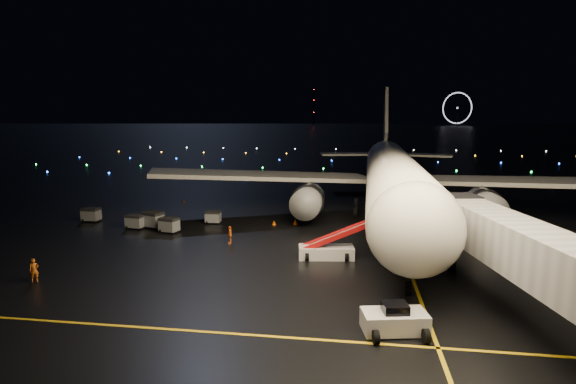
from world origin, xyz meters
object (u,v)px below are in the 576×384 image
object	(u,v)px
airliner	(392,146)
belt_loader	(326,239)
pushback_tug	(395,318)
baggage_cart_2	(169,225)
baggage_cart_4	(91,215)
baggage_cart_0	(213,217)
crew_a	(34,270)
baggage_cart_3	(153,220)
baggage_cart_1	(135,222)
crew_c	(230,235)

from	to	relation	value
airliner	belt_loader	distance (m)	22.56
pushback_tug	baggage_cart_2	bearing A→B (deg)	126.66
airliner	baggage_cart_2	bearing A→B (deg)	-150.69
pushback_tug	baggage_cart_4	xyz separation A→B (m)	(-34.74, 24.53, -0.06)
baggage_cart_0	baggage_cart_4	xyz separation A→B (m)	(-15.30, -1.24, 0.10)
pushback_tug	baggage_cart_0	size ratio (longest dim) A/B	2.15
belt_loader	crew_a	xyz separation A→B (m)	(-22.37, -9.30, -0.85)
baggage_cart_2	baggage_cart_3	world-z (taller)	baggage_cart_3
pushback_tug	baggage_cart_4	bearing A→B (deg)	133.55
baggage_cart_1	baggage_cart_2	world-z (taller)	baggage_cart_2
pushback_tug	crew_c	size ratio (longest dim) A/B	2.10
belt_loader	baggage_cart_1	bearing A→B (deg)	152.97
crew_a	baggage_cart_1	xyz separation A→B (m)	(-0.29, 17.29, -0.11)
baggage_cart_0	crew_a	bearing A→B (deg)	-112.96
crew_c	baggage_cart_0	world-z (taller)	crew_c
baggage_cart_3	airliner	bearing A→B (deg)	42.33
baggage_cart_0	pushback_tug	bearing A→B (deg)	-55.57
crew_c	baggage_cart_3	xyz separation A→B (m)	(-10.74, 5.23, 0.03)
crew_a	baggage_cart_1	world-z (taller)	crew_a
crew_a	baggage_cart_4	xyz separation A→B (m)	(-7.45, 19.93, -0.08)
airliner	crew_c	xyz separation A→B (m)	(-17.38, -16.59, -8.18)
baggage_cart_0	belt_loader	bearing A→B (deg)	-41.87
crew_a	baggage_cart_4	bearing A→B (deg)	71.27
pushback_tug	baggage_cart_3	world-z (taller)	baggage_cart_3
pushback_tug	baggage_cart_1	world-z (taller)	pushback_tug
airliner	baggage_cart_1	xyz separation A→B (m)	(-29.99, -12.06, -8.27)
belt_loader	baggage_cart_3	distance (m)	22.55
crew_a	baggage_cart_2	bearing A→B (deg)	35.78
airliner	belt_loader	xyz separation A→B (m)	(-7.32, -20.05, -7.31)
baggage_cart_0	baggage_cart_3	size ratio (longest dim) A/B	0.80
pushback_tug	baggage_cart_3	bearing A→B (deg)	127.49
baggage_cart_4	crew_a	bearing A→B (deg)	-68.39
belt_loader	baggage_cart_1	world-z (taller)	belt_loader
baggage_cart_0	baggage_cart_2	xyz separation A→B (m)	(-3.53, -5.00, 0.09)
pushback_tug	baggage_cart_3	size ratio (longest dim) A/B	1.73
crew_c	baggage_cart_3	distance (m)	11.94
crew_a	baggage_cart_4	distance (m)	21.28
baggage_cart_2	crew_c	bearing A→B (deg)	-8.30
baggage_cart_1	baggage_cart_0	bearing A→B (deg)	32.03
pushback_tug	belt_loader	size ratio (longest dim) A/B	0.52
airliner	baggage_cart_1	bearing A→B (deg)	-156.25
crew_c	airliner	bearing A→B (deg)	122.20
baggage_cart_0	baggage_cart_2	size ratio (longest dim) A/B	0.89
crew_c	baggage_cart_2	world-z (taller)	crew_c
pushback_tug	belt_loader	bearing A→B (deg)	98.28
crew_c	baggage_cart_0	distance (m)	9.52
baggage_cart_3	belt_loader	bearing A→B (deg)	-2.35
pushback_tug	crew_a	distance (m)	27.68
belt_loader	baggage_cart_1	size ratio (longest dim) A/B	3.81
pushback_tug	belt_loader	xyz separation A→B (m)	(-4.92, 13.90, 0.87)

